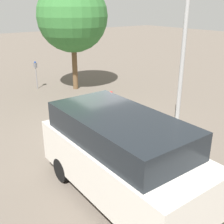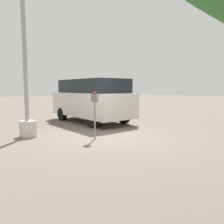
{
  "view_description": "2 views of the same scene",
  "coord_description": "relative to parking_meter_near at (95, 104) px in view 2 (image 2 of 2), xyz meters",
  "views": [
    {
      "loc": [
        7.52,
        -5.19,
        4.43
      ],
      "look_at": [
        0.26,
        0.22,
        0.93
      ],
      "focal_mm": 45.0,
      "sensor_mm": 36.0,
      "label": 1
    },
    {
      "loc": [
        -5.87,
        4.5,
        1.66
      ],
      "look_at": [
        0.03,
        -0.38,
        0.82
      ],
      "focal_mm": 35.0,
      "sensor_mm": 36.0,
      "label": 2
    }
  ],
  "objects": [
    {
      "name": "lamp_post",
      "position": [
        1.74,
        1.57,
        0.32
      ],
      "size": [
        0.44,
        0.44,
        5.12
      ],
      "color": "beige",
      "rests_on": "ground"
    },
    {
      "name": "ground_plane",
      "position": [
        0.11,
        -0.46,
        -1.14
      ],
      "size": [
        80.0,
        80.0,
        0.0
      ],
      "primitive_type": "plane",
      "color": "#60564C"
    },
    {
      "name": "parked_van",
      "position": [
        3.09,
        -2.0,
        -0.02
      ],
      "size": [
        4.55,
        1.99,
        2.07
      ],
      "rotation": [
        0.0,
        0.0,
        0.0
      ],
      "color": "beige",
      "rests_on": "ground"
    },
    {
      "name": "parking_meter_near",
      "position": [
        0.0,
        0.0,
        0.0
      ],
      "size": [
        0.22,
        0.15,
        1.55
      ],
      "rotation": [
        0.0,
        0.0,
        0.19
      ],
      "color": "gray",
      "rests_on": "ground"
    }
  ]
}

